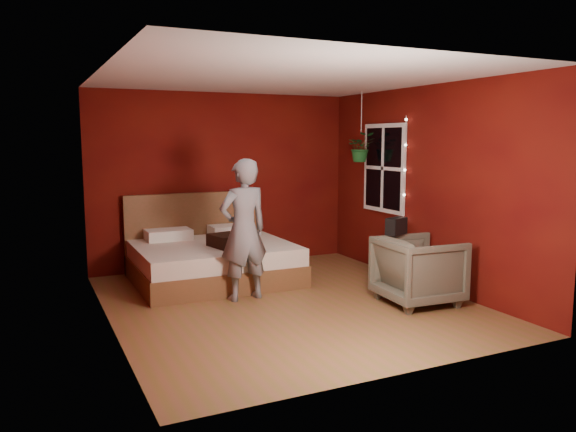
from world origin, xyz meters
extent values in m
plane|color=brown|center=(0.00, 0.00, 0.00)|extent=(4.50, 4.50, 0.00)
cube|color=#61140A|center=(0.00, 2.26, 1.30)|extent=(4.00, 0.02, 2.60)
cube|color=#61140A|center=(0.00, -2.26, 1.30)|extent=(4.00, 0.02, 2.60)
cube|color=#61140A|center=(-2.01, 0.00, 1.30)|extent=(0.02, 4.50, 2.60)
cube|color=#61140A|center=(2.01, 0.00, 1.30)|extent=(0.02, 4.50, 2.60)
cube|color=silver|center=(0.00, 0.00, 2.61)|extent=(4.00, 4.50, 0.02)
cube|color=white|center=(1.97, 0.90, 1.50)|extent=(0.04, 0.97, 1.27)
cube|color=black|center=(1.96, 0.90, 1.50)|extent=(0.02, 0.85, 1.15)
cube|color=white|center=(1.95, 0.90, 1.50)|extent=(0.03, 0.05, 1.15)
cube|color=white|center=(1.95, 0.90, 1.50)|extent=(0.03, 0.85, 0.05)
cylinder|color=silver|center=(1.94, 0.38, 1.50)|extent=(0.01, 0.01, 1.45)
sphere|color=#FFF2CC|center=(1.94, 0.38, 0.83)|extent=(0.04, 0.04, 0.04)
sphere|color=#FFF2CC|center=(1.94, 0.38, 1.16)|extent=(0.04, 0.04, 0.04)
sphere|color=#FFF2CC|center=(1.94, 0.38, 1.50)|extent=(0.04, 0.04, 0.04)
sphere|color=#FFF2CC|center=(1.94, 0.38, 1.84)|extent=(0.04, 0.04, 0.04)
sphere|color=#FFF2CC|center=(1.94, 0.38, 2.17)|extent=(0.04, 0.04, 0.04)
cube|color=brown|center=(-0.48, 1.32, 0.14)|extent=(2.06, 1.75, 0.29)
cube|color=white|center=(-0.48, 1.32, 0.40)|extent=(2.02, 1.72, 0.23)
cube|color=brown|center=(-0.48, 2.16, 0.57)|extent=(2.06, 0.08, 1.13)
cube|color=white|center=(-0.94, 1.91, 0.59)|extent=(0.62, 0.39, 0.14)
cube|color=white|center=(-0.01, 1.91, 0.59)|extent=(0.62, 0.39, 0.14)
imported|color=slate|center=(-0.40, 0.35, 0.84)|extent=(0.66, 0.48, 1.69)
imported|color=#585645|center=(1.38, -0.68, 0.39)|extent=(0.92, 0.90, 0.79)
cube|color=black|center=(1.25, -0.40, 0.89)|extent=(0.31, 0.24, 0.20)
cube|color=black|center=(-0.33, 1.07, 0.60)|extent=(0.54, 0.54, 0.16)
cylinder|color=silver|center=(1.75, 1.17, 2.31)|extent=(0.01, 0.01, 0.59)
imported|color=#1B5F1E|center=(1.75, 1.17, 1.80)|extent=(0.49, 0.46, 0.43)
camera|label=1|loc=(-2.73, -5.82, 1.91)|focal=35.00mm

